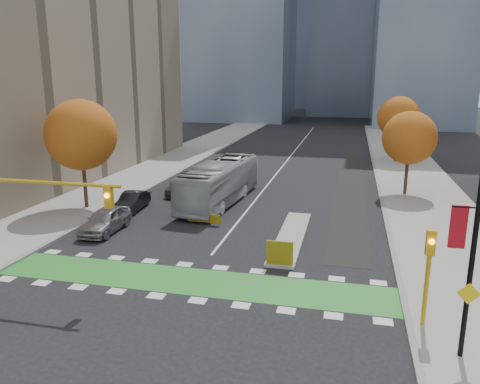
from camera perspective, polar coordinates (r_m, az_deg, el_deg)
The scene contains 21 objects.
ground at distance 22.28m, azimuth -7.34°, elevation -12.27°, with size 300.00×300.00×0.00m, color black.
sidewalk_west at distance 44.94m, azimuth -14.55°, elevation 0.97°, with size 7.00×120.00×0.15m, color gray.
sidewalk_east at distance 40.32m, azimuth 21.81°, elevation -1.05°, with size 7.00×120.00×0.15m, color gray.
curb_west at distance 43.43m, azimuth -10.46°, elevation 0.75°, with size 0.30×120.00×0.16m, color gray.
curb_east at distance 39.93m, azimuth 16.85°, elevation -0.78°, with size 0.30×120.00×0.16m, color gray.
bike_crossing at distance 23.55m, azimuth -6.04°, elevation -10.72°, with size 20.00×3.00×0.01m, color #2B852B.
centre_line at distance 59.90m, azimuth 6.22°, elevation 4.42°, with size 0.15×70.00×0.01m, color silver.
bike_lane_paint at distance 49.61m, azimuth 13.36°, elevation 2.15°, with size 2.50×50.00×0.01m, color black.
median_island at distance 29.48m, azimuth 6.24°, elevation -5.41°, with size 1.60×10.00×0.16m, color gray.
hazard_board at distance 24.76m, azimuth 4.86°, elevation -7.43°, with size 1.40×0.12×1.30m, color yellow.
building_west at distance 51.37m, azimuth -25.18°, elevation 15.67°, with size 16.00×44.00×25.00m, color gray.
tree_west at distance 36.45m, azimuth -18.82°, elevation 6.59°, with size 5.20×5.20×8.22m.
tree_east_near at distance 41.21m, azimuth 19.96°, elevation 6.21°, with size 4.40×4.40×7.08m.
tree_east_far at distance 57.06m, azimuth 18.79°, elevation 8.60°, with size 4.80×4.80×7.65m.
traffic_signal_west at distance 24.36m, azimuth -25.84°, elevation -1.17°, with size 8.53×0.56×5.20m.
traffic_signal_east at distance 19.72m, azimuth 22.01°, elevation -8.12°, with size 0.35×0.43×4.10m.
banner_lamppost at distance 17.46m, azimuth 26.73°, elevation -4.87°, with size 1.65×0.36×8.28m.
bus at distance 36.99m, azimuth -2.45°, elevation 1.21°, with size 2.80×11.99×3.34m, color #9EA4A5.
parked_car_a at distance 31.42m, azimuth -16.09°, elevation -3.30°, with size 1.86×4.63×1.58m, color gray.
parked_car_b at distance 35.95m, azimuth -13.02°, elevation -1.13°, with size 1.46×4.18×1.38m, color black.
parked_car_c at distance 40.41m, azimuth -6.94°, elevation 0.86°, with size 2.08×5.11×1.48m, color #4D4D52.
Camera 1 is at (7.29, -18.64, 9.78)m, focal length 35.00 mm.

